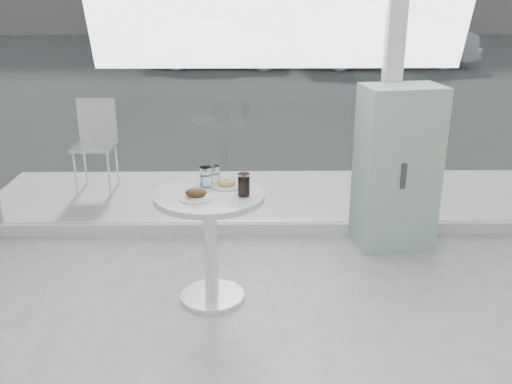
{
  "coord_description": "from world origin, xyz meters",
  "views": [
    {
      "loc": [
        -0.24,
        -1.56,
        2.03
      ],
      "look_at": [
        -0.2,
        1.7,
        0.85
      ],
      "focal_mm": 40.0,
      "sensor_mm": 36.0,
      "label": 1
    }
  ],
  "objects_px": {
    "plate_fritter": "(196,195)",
    "water_tumbler_a": "(206,178)",
    "plate_donut": "(227,184)",
    "mint_cabinet": "(397,168)",
    "patio_chair": "(96,139)",
    "water_tumbler_b": "(214,176)",
    "cola_glass": "(244,185)",
    "car_white": "(219,43)",
    "main_table": "(210,225)",
    "car_silver": "(386,38)"
  },
  "relations": [
    {
      "from": "plate_donut",
      "to": "water_tumbler_a",
      "type": "xyz_separation_m",
      "value": [
        -0.14,
        0.01,
        0.04
      ]
    },
    {
      "from": "plate_donut",
      "to": "main_table",
      "type": "bearing_deg",
      "value": -131.02
    },
    {
      "from": "car_silver",
      "to": "patio_chair",
      "type": "bearing_deg",
      "value": 146.86
    },
    {
      "from": "mint_cabinet",
      "to": "water_tumbler_b",
      "type": "bearing_deg",
      "value": -162.72
    },
    {
      "from": "patio_chair",
      "to": "water_tumbler_a",
      "type": "distance_m",
      "value": 2.43
    },
    {
      "from": "water_tumbler_b",
      "to": "mint_cabinet",
      "type": "bearing_deg",
      "value": 26.03
    },
    {
      "from": "mint_cabinet",
      "to": "water_tumbler_a",
      "type": "distance_m",
      "value": 1.66
    },
    {
      "from": "car_silver",
      "to": "water_tumbler_a",
      "type": "distance_m",
      "value": 12.27
    },
    {
      "from": "plate_donut",
      "to": "cola_glass",
      "type": "height_order",
      "value": "cola_glass"
    },
    {
      "from": "plate_donut",
      "to": "mint_cabinet",
      "type": "bearing_deg",
      "value": 29.47
    },
    {
      "from": "plate_fritter",
      "to": "plate_donut",
      "type": "relative_size",
      "value": 1.05
    },
    {
      "from": "water_tumbler_b",
      "to": "cola_glass",
      "type": "xyz_separation_m",
      "value": [
        0.2,
        -0.23,
        0.02
      ]
    },
    {
      "from": "car_white",
      "to": "plate_donut",
      "type": "xyz_separation_m",
      "value": [
        0.61,
        -11.63,
        0.16
      ]
    },
    {
      "from": "main_table",
      "to": "water_tumbler_a",
      "type": "bearing_deg",
      "value": 101.97
    },
    {
      "from": "plate_donut",
      "to": "cola_glass",
      "type": "distance_m",
      "value": 0.21
    },
    {
      "from": "car_silver",
      "to": "car_white",
      "type": "bearing_deg",
      "value": 85.42
    },
    {
      "from": "water_tumbler_b",
      "to": "cola_glass",
      "type": "distance_m",
      "value": 0.31
    },
    {
      "from": "cola_glass",
      "to": "water_tumbler_b",
      "type": "bearing_deg",
      "value": 130.83
    },
    {
      "from": "mint_cabinet",
      "to": "cola_glass",
      "type": "relative_size",
      "value": 8.89
    },
    {
      "from": "plate_fritter",
      "to": "water_tumbler_a",
      "type": "distance_m",
      "value": 0.24
    },
    {
      "from": "water_tumbler_b",
      "to": "cola_glass",
      "type": "relative_size",
      "value": 0.85
    },
    {
      "from": "main_table",
      "to": "water_tumbler_a",
      "type": "relative_size",
      "value": 5.79
    },
    {
      "from": "mint_cabinet",
      "to": "plate_fritter",
      "type": "xyz_separation_m",
      "value": [
        -1.52,
        -0.97,
        0.14
      ]
    },
    {
      "from": "plate_donut",
      "to": "cola_glass",
      "type": "relative_size",
      "value": 1.41
    },
    {
      "from": "patio_chair",
      "to": "car_silver",
      "type": "bearing_deg",
      "value": 62.96
    },
    {
      "from": "plate_donut",
      "to": "plate_fritter",
      "type": "bearing_deg",
      "value": -129.69
    },
    {
      "from": "car_white",
      "to": "water_tumbler_b",
      "type": "height_order",
      "value": "car_white"
    },
    {
      "from": "mint_cabinet",
      "to": "plate_fritter",
      "type": "relative_size",
      "value": 6.02
    },
    {
      "from": "mint_cabinet",
      "to": "car_white",
      "type": "height_order",
      "value": "mint_cabinet"
    },
    {
      "from": "plate_fritter",
      "to": "cola_glass",
      "type": "xyz_separation_m",
      "value": [
        0.3,
        0.05,
        0.05
      ]
    },
    {
      "from": "car_silver",
      "to": "plate_donut",
      "type": "distance_m",
      "value": 12.24
    },
    {
      "from": "water_tumbler_a",
      "to": "plate_fritter",
      "type": "bearing_deg",
      "value": -100.89
    },
    {
      "from": "car_silver",
      "to": "cola_glass",
      "type": "distance_m",
      "value": 12.37
    },
    {
      "from": "patio_chair",
      "to": "car_white",
      "type": "distance_m",
      "value": 9.6
    },
    {
      "from": "water_tumbler_a",
      "to": "water_tumbler_b",
      "type": "bearing_deg",
      "value": 43.96
    },
    {
      "from": "mint_cabinet",
      "to": "water_tumbler_b",
      "type": "relative_size",
      "value": 10.41
    },
    {
      "from": "plate_donut",
      "to": "car_silver",
      "type": "bearing_deg",
      "value": 72.21
    },
    {
      "from": "water_tumbler_a",
      "to": "cola_glass",
      "type": "height_order",
      "value": "cola_glass"
    },
    {
      "from": "main_table",
      "to": "car_silver",
      "type": "bearing_deg",
      "value": 71.9
    },
    {
      "from": "mint_cabinet",
      "to": "patio_chair",
      "type": "bearing_deg",
      "value": 145.69
    },
    {
      "from": "car_silver",
      "to": "cola_glass",
      "type": "bearing_deg",
      "value": 158.03
    },
    {
      "from": "patio_chair",
      "to": "plate_donut",
      "type": "bearing_deg",
      "value": -54.54
    },
    {
      "from": "main_table",
      "to": "patio_chair",
      "type": "distance_m",
      "value": 2.54
    },
    {
      "from": "cola_glass",
      "to": "patio_chair",
      "type": "bearing_deg",
      "value": 124.21
    },
    {
      "from": "plate_fritter",
      "to": "main_table",
      "type": "bearing_deg",
      "value": 52.19
    },
    {
      "from": "patio_chair",
      "to": "plate_fritter",
      "type": "distance_m",
      "value": 2.6
    },
    {
      "from": "patio_chair",
      "to": "cola_glass",
      "type": "bearing_deg",
      "value": -54.62
    },
    {
      "from": "plate_fritter",
      "to": "water_tumbler_a",
      "type": "bearing_deg",
      "value": 79.11
    },
    {
      "from": "car_silver",
      "to": "plate_donut",
      "type": "relative_size",
      "value": 21.95
    },
    {
      "from": "main_table",
      "to": "cola_glass",
      "type": "xyz_separation_m",
      "value": [
        0.22,
        -0.05,
        0.29
      ]
    }
  ]
}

